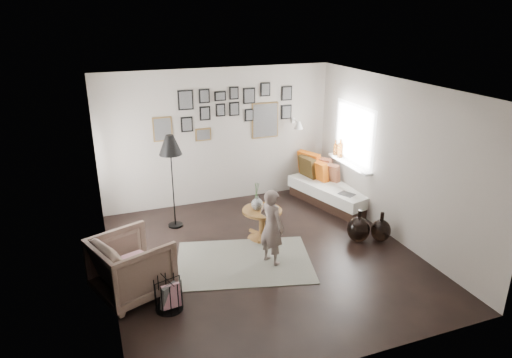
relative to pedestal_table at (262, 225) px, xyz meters
name	(u,v)px	position (x,y,z in m)	size (l,w,h in m)	color
ground	(264,257)	(-0.19, -0.59, -0.24)	(4.80, 4.80, 0.00)	black
wall_back	(218,137)	(-0.19, 1.81, 1.06)	(4.50, 4.50, 0.00)	#9F968B
wall_front	(355,257)	(-0.19, -2.99, 1.06)	(4.50, 4.50, 0.00)	#9F968B
wall_left	(102,199)	(-2.44, -0.59, 1.06)	(4.80, 4.80, 0.00)	#9F968B
wall_right	(395,161)	(2.06, -0.59, 1.06)	(4.80, 4.80, 0.00)	#9F968B
ceiling	(266,87)	(-0.19, -0.59, 2.36)	(4.80, 4.80, 0.00)	white
door_left	(101,185)	(-2.43, 0.61, 0.81)	(0.00, 2.14, 2.14)	white
window_right	(345,159)	(1.98, 0.75, 0.69)	(0.15, 1.32, 1.30)	white
gallery_wall	(233,113)	(0.10, 1.79, 1.51)	(2.74, 0.03, 1.08)	brown
wall_sconce	(298,125)	(1.36, 1.55, 1.23)	(0.18, 0.36, 0.16)	white
rug	(244,262)	(-0.54, -0.63, -0.23)	(2.01, 1.41, 0.01)	#B1B19C
pedestal_table	(262,225)	(0.00, 0.00, 0.00)	(0.65, 0.65, 0.51)	brown
vase	(257,202)	(-0.08, 0.02, 0.42)	(0.19, 0.19, 0.47)	black
candles	(268,202)	(0.11, 0.00, 0.39)	(0.11, 0.11, 0.24)	black
daybed	(330,189)	(1.81, 0.94, 0.04)	(1.23, 1.94, 0.88)	black
magazine_on_daybed	(347,194)	(1.78, 0.30, 0.18)	(0.20, 0.27, 0.01)	black
armchair	(132,266)	(-2.18, -0.87, 0.18)	(0.89, 0.91, 0.83)	brown
armchair_cushion	(133,260)	(-2.15, -0.82, 0.24)	(0.38, 0.38, 0.09)	silver
floor_lamp	(170,148)	(-1.27, 0.96, 1.19)	(0.38, 0.38, 1.65)	black
magazine_basket	(169,295)	(-1.81, -1.37, -0.03)	(0.42, 0.42, 0.43)	black
demijohn_large	(358,229)	(1.43, -0.66, -0.02)	(0.37, 0.37, 0.56)	black
demijohn_small	(381,230)	(1.78, -0.78, -0.05)	(0.33, 0.33, 0.51)	black
child	(272,227)	(-0.16, -0.78, 0.35)	(0.43, 0.28, 1.18)	#6B5A54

